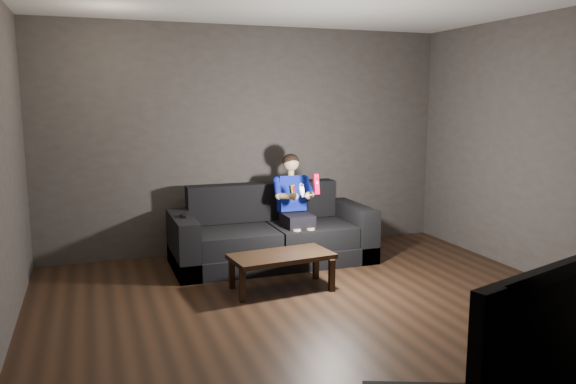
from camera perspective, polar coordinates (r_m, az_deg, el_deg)
name	(u,v)px	position (r m, az deg, el deg)	size (l,w,h in m)	color
floor	(333,321)	(4.84, 4.61, -12.96)	(5.00, 5.00, 0.00)	black
back_wall	(250,140)	(6.85, -3.87, 5.29)	(5.00, 0.04, 2.70)	#3A3532
sofa	(271,238)	(6.41, -1.70, -4.66)	(2.24, 0.97, 0.86)	black
child	(294,199)	(6.34, 0.64, -0.67)	(0.46, 0.56, 1.13)	black
wii_remote_red	(316,184)	(5.93, 2.88, 0.80)	(0.05, 0.08, 0.22)	red
nunchuk_white	(302,190)	(5.89, 1.39, 0.23)	(0.08, 0.10, 0.15)	silver
wii_remote_black	(183,216)	(6.02, -10.62, -2.39)	(0.04, 0.15, 0.03)	black
coffee_table	(281,259)	(5.48, -0.68, -6.80)	(1.03, 0.59, 0.36)	black
tv	(531,333)	(2.71, 23.43, -13.00)	(1.19, 0.16, 0.69)	black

